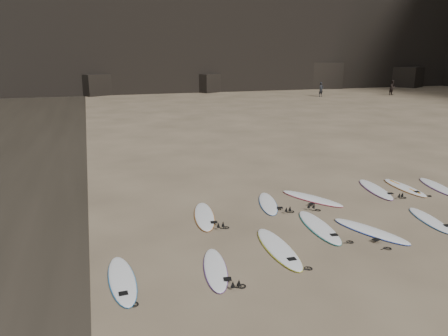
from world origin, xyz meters
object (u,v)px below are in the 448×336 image
object	(u,v)px
surfboard_5	(204,216)
person_b	(393,88)
surfboard_6	(268,203)
surfboard_10	(438,187)
surfboard_1	(278,248)
surfboard_4	(429,220)
surfboard_7	(312,198)
surfboard_2	(319,226)
surfboard_3	(370,231)
surfboard_11	(122,279)
person_a	(321,89)
surfboard_8	(375,189)
surfboard_0	(215,269)
surfboard_9	(404,187)

from	to	relation	value
surfboard_5	person_b	world-z (taller)	person_b
surfboard_6	surfboard_10	bearing A→B (deg)	13.55
surfboard_10	person_b	bearing A→B (deg)	66.89
surfboard_1	surfboard_4	distance (m)	5.51
surfboard_7	person_b	size ratio (longest dim) A/B	1.45
surfboard_2	surfboard_7	xyz separation A→B (m)	(1.07, 2.45, -0.00)
surfboard_6	surfboard_7	bearing A→B (deg)	15.61
surfboard_3	surfboard_7	distance (m)	3.21
surfboard_11	person_a	bearing A→B (deg)	52.75
surfboard_1	person_a	distance (m)	41.57
surfboard_7	surfboard_8	world-z (taller)	surfboard_8
surfboard_7	surfboard_10	size ratio (longest dim) A/B	1.02
surfboard_5	surfboard_6	size ratio (longest dim) A/B	1.08
surfboard_10	surfboard_1	bearing A→B (deg)	-146.85
surfboard_5	surfboard_11	bearing A→B (deg)	-120.09
surfboard_7	surfboard_10	xyz separation A→B (m)	(5.47, -0.23, -0.00)
surfboard_4	surfboard_10	size ratio (longest dim) A/B	0.90
surfboard_0	surfboard_10	distance (m)	11.03
surfboard_4	surfboard_8	size ratio (longest dim) A/B	0.85
surfboard_2	surfboard_3	distance (m)	1.52
surfboard_5	surfboard_6	world-z (taller)	surfboard_5
surfboard_4	person_a	xyz separation A→B (m)	(15.83, 35.20, 0.80)
surfboard_10	surfboard_6	bearing A→B (deg)	-169.79
surfboard_7	surfboard_1	bearing A→B (deg)	-158.58
person_a	surfboard_9	bearing A→B (deg)	-131.41
surfboard_4	person_b	size ratio (longest dim) A/B	1.28
surfboard_9	person_a	xyz separation A→B (m)	(14.30, 32.13, 0.80)
surfboard_9	surfboard_5	bearing A→B (deg)	-174.44
surfboard_0	surfboard_2	xyz separation A→B (m)	(3.79, 1.62, 0.01)
surfboard_0	surfboard_11	size ratio (longest dim) A/B	0.92
surfboard_2	surfboard_4	bearing A→B (deg)	-3.26
surfboard_5	surfboard_7	bearing A→B (deg)	17.67
surfboard_4	surfboard_10	bearing A→B (deg)	54.57
surfboard_8	surfboard_9	size ratio (longest dim) A/B	1.08
surfboard_0	person_b	world-z (taller)	person_b
surfboard_8	person_b	xyz separation A→B (m)	(24.63, 30.96, 0.83)
person_a	surfboard_7	bearing A→B (deg)	-137.21
surfboard_8	person_b	distance (m)	39.57
surfboard_1	surfboard_3	size ratio (longest dim) A/B	1.08
surfboard_7	surfboard_11	distance (m)	8.14
surfboard_3	surfboard_11	bearing A→B (deg)	163.05
surfboard_2	surfboard_4	world-z (taller)	surfboard_2
surfboard_1	person_b	world-z (taller)	person_b
surfboard_10	person_b	size ratio (longest dim) A/B	1.42
surfboard_4	surfboard_7	bearing A→B (deg)	141.81
surfboard_6	person_b	distance (m)	42.80
person_b	surfboard_10	bearing A→B (deg)	-140.53
surfboard_0	person_a	bearing A→B (deg)	67.95
surfboard_5	person_a	xyz separation A→B (m)	(22.66, 32.74, 0.79)
surfboard_4	surfboard_10	distance (m)	3.97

